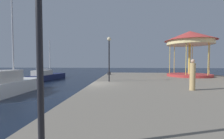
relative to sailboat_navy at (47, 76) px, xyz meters
The scene contains 9 objects.
ground_plane 12.73m from the sailboat_navy, 47.22° to the right, with size 120.00×120.00×0.00m, color black.
quay_dock 18.93m from the sailboat_navy, 29.54° to the right, with size 15.66×28.36×0.80m, color gray.
sailboat_navy is the anchor object (origin of this frame).
sailboat_white 10.34m from the sailboat_navy, 78.72° to the right, with size 2.16×6.25×7.80m.
carousel 20.13m from the sailboat_navy, ahead, with size 6.12×6.12×5.67m.
lamp_post_mid_promenade 13.10m from the sailboat_navy, 38.41° to the right, with size 0.36×0.36×4.05m.
bollard_north 9.12m from the sailboat_navy, ahead, with size 0.24×0.24×0.40m, color #2D2D33.
bollard_center 9.33m from the sailboat_navy, ahead, with size 0.24×0.24×0.40m, color #2D2D33.
person_by_the_water 19.72m from the sailboat_navy, 37.31° to the right, with size 0.34×0.34×1.96m.
Camera 1 is at (2.71, -12.75, 2.55)m, focal length 25.03 mm.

